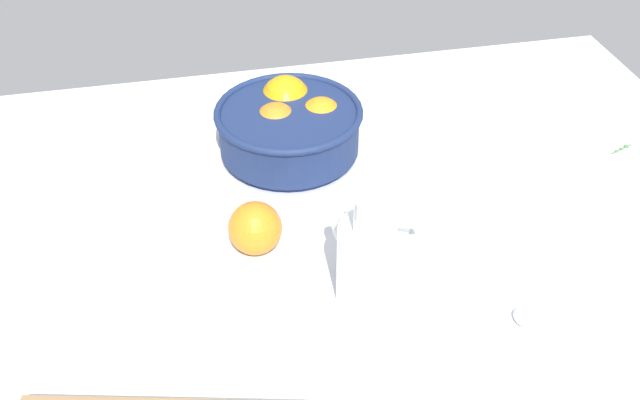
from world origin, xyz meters
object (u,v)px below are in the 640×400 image
juice_pitcher (378,263)px  loose_orange_0 (255,228)px  spoon (512,294)px  fruit_bowl (289,127)px

juice_pitcher → loose_orange_0: bearing=138.2°
loose_orange_0 → spoon: size_ratio=0.45×
fruit_bowl → loose_orange_0: fruit_bowl is taller
fruit_bowl → juice_pitcher: (5.53, -36.06, 1.22)cm
spoon → fruit_bowl: bearing=120.6°
juice_pitcher → loose_orange_0: 19.67cm
fruit_bowl → spoon: (23.62, -39.86, -4.69)cm
juice_pitcher → fruit_bowl: bearing=98.7°
fruit_bowl → juice_pitcher: 36.50cm
fruit_bowl → juice_pitcher: juice_pitcher is taller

